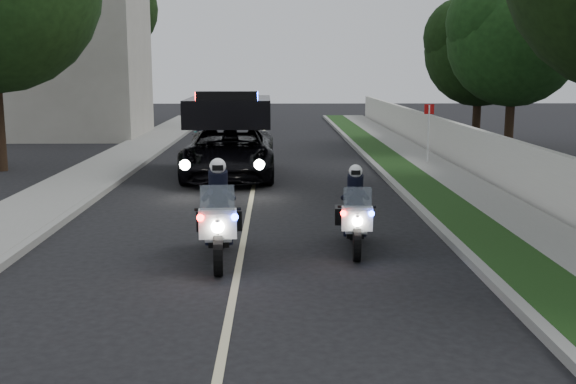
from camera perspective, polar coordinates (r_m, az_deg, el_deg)
The scene contains 19 objects.
ground at distance 9.24m, azimuth -5.12°, elevation -11.38°, with size 120.00×120.00×0.00m, color black.
curb_right at distance 19.18m, azimuth 9.34°, elevation 0.11°, with size 0.20×60.00×0.15m, color gray.
grass_verge at distance 19.31m, azimuth 11.38°, elevation 0.12°, with size 1.20×60.00×0.16m, color #193814.
sidewalk_right at distance 19.63m, azimuth 15.09°, elevation 0.13°, with size 1.40×60.00×0.16m, color gray.
property_wall at distance 19.83m, azimuth 17.96°, elevation 2.05°, with size 0.22×60.00×1.50m, color beige.
curb_left at distance 19.46m, azimuth -15.15°, elevation 0.03°, with size 0.20×60.00×0.15m, color gray.
sidewalk_left at distance 19.75m, azimuth -18.25°, elevation 0.03°, with size 2.00×60.00×0.16m, color gray.
building_far at distance 36.18m, azimuth -18.43°, elevation 9.86°, with size 8.00×6.00×7.00m, color #A8A396.
lane_marking at distance 18.89m, azimuth -2.99°, elevation -0.14°, with size 0.12×50.00×0.01m, color #BFB78C.
police_moto_left at distance 12.45m, azimuth -5.72°, elevation -5.66°, with size 0.76×2.16×1.84m, color silver, non-canonical shape.
police_moto_right at distance 13.18m, azimuth 5.55°, elevation -4.76°, with size 0.67×1.91×1.62m, color white, non-canonical shape.
police_suv at distance 21.96m, azimuth -4.84°, elevation 1.28°, with size 2.79×6.03×2.93m, color black.
bicycle at distance 28.92m, azimuth -7.16°, elevation 3.39°, with size 0.58×1.65×0.87m, color black.
cyclist at distance 28.92m, azimuth -7.16°, elevation 3.39°, with size 0.57×0.38×1.59m, color black.
sign_post at distance 24.70m, azimuth 11.49°, elevation 2.11°, with size 0.35×0.35×2.26m, color red, non-canonical shape.
tree_right_d at distance 29.30m, azimuth 17.79°, elevation 3.07°, with size 5.26×5.26×8.77m, color #1A4015, non-canonical shape.
tree_right_e at distance 32.06m, azimuth 15.30°, elevation 3.77°, with size 4.84×4.84×8.07m, color black, non-canonical shape.
tree_left_near at distance 25.08m, azimuth -22.64°, elevation 1.64°, with size 7.19×7.19×11.98m, color #1A3C14, non-canonical shape.
tree_left_far at distance 41.80m, azimuth -15.63°, elevation 5.18°, with size 6.56×6.56×10.93m, color black, non-canonical shape.
Camera 1 is at (0.66, -8.57, 3.39)m, focal length 42.77 mm.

